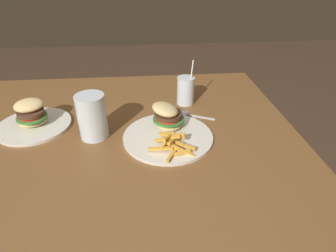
% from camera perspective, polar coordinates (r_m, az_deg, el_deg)
% --- Properties ---
extents(dining_table, '(1.27, 1.39, 0.77)m').
position_cam_1_polar(dining_table, '(0.98, -14.61, -12.32)').
color(dining_table, brown).
rests_on(dining_table, ground_plane).
extents(meal_plate_near, '(0.30, 0.30, 0.11)m').
position_cam_1_polar(meal_plate_near, '(0.94, -0.02, -0.34)').
color(meal_plate_near, silver).
rests_on(meal_plate_near, dining_table).
extents(beer_glass, '(0.09, 0.09, 0.15)m').
position_cam_1_polar(beer_glass, '(0.94, -15.13, 1.71)').
color(beer_glass, silver).
rests_on(beer_glass, dining_table).
extents(juice_glass, '(0.07, 0.07, 0.18)m').
position_cam_1_polar(juice_glass, '(1.13, 3.59, 7.08)').
color(juice_glass, silver).
rests_on(juice_glass, dining_table).
extents(spoon, '(0.08, 0.14, 0.01)m').
position_cam_1_polar(spoon, '(1.07, 3.56, 2.58)').
color(spoon, silver).
rests_on(spoon, dining_table).
extents(meal_plate_far, '(0.25, 0.25, 0.10)m').
position_cam_1_polar(meal_plate_far, '(1.09, -25.81, 1.31)').
color(meal_plate_far, silver).
rests_on(meal_plate_far, dining_table).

